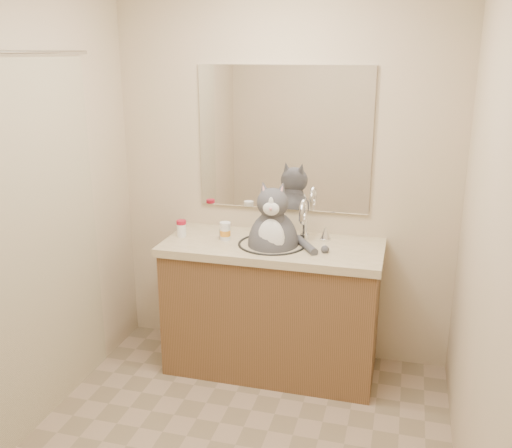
% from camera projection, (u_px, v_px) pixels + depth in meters
% --- Properties ---
extents(room, '(2.22, 2.52, 2.42)m').
position_uv_depth(room, '(222.00, 236.00, 2.49)').
color(room, gray).
rests_on(room, ground).
extents(vanity, '(1.34, 0.59, 1.12)m').
position_uv_depth(vanity, '(272.00, 304.00, 3.60)').
color(vanity, brown).
rests_on(vanity, ground).
extents(mirror, '(1.10, 0.02, 0.90)m').
position_uv_depth(mirror, '(284.00, 139.00, 3.56)').
color(mirror, white).
rests_on(mirror, room).
extents(shower_curtain, '(0.02, 1.30, 1.93)m').
position_uv_depth(shower_curtain, '(33.00, 245.00, 2.90)').
color(shower_curtain, '#C5B795').
rests_on(shower_curtain, ground).
extents(cat, '(0.47, 0.37, 0.61)m').
position_uv_depth(cat, '(273.00, 239.00, 3.45)').
color(cat, '#4B4B50').
rests_on(cat, vanity).
extents(pill_bottle_redcap, '(0.07, 0.07, 0.11)m').
position_uv_depth(pill_bottle_redcap, '(181.00, 228.00, 3.60)').
color(pill_bottle_redcap, white).
rests_on(pill_bottle_redcap, vanity).
extents(pill_bottle_orange, '(0.07, 0.07, 0.11)m').
position_uv_depth(pill_bottle_orange, '(225.00, 231.00, 3.54)').
color(pill_bottle_orange, white).
rests_on(pill_bottle_orange, vanity).
extents(grey_canister, '(0.04, 0.04, 0.06)m').
position_uv_depth(grey_canister, '(222.00, 233.00, 3.58)').
color(grey_canister, gray).
rests_on(grey_canister, vanity).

